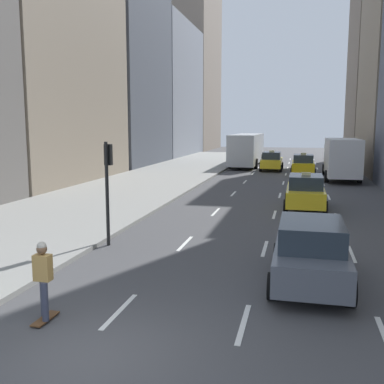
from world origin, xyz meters
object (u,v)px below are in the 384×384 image
(taxi_lead, at_px, (303,164))
(skateboarder, at_px, (43,278))
(taxi_second, at_px, (305,192))
(city_bus, at_px, (247,148))
(sedan_black_near, at_px, (310,251))
(taxi_third, at_px, (272,161))
(box_truck, at_px, (341,157))
(traffic_light_pole, at_px, (108,176))

(taxi_lead, height_order, skateboarder, taxi_lead)
(taxi_second, relative_size, city_bus, 0.38)
(sedan_black_near, height_order, skateboarder, skateboarder)
(taxi_third, distance_m, box_truck, 8.17)
(taxi_second, bearing_deg, taxi_lead, 90.00)
(city_bus, relative_size, traffic_light_pole, 3.22)
(taxi_lead, height_order, box_truck, box_truck)
(taxi_third, xyz_separation_m, traffic_light_pole, (-3.95, -27.84, 1.53))
(skateboarder, bearing_deg, traffic_light_pole, 101.11)
(taxi_lead, bearing_deg, city_bus, 126.63)
(city_bus, height_order, traffic_light_pole, traffic_light_pole)
(city_bus, bearing_deg, taxi_second, -76.70)
(city_bus, xyz_separation_m, skateboarder, (0.06, -38.37, -0.82))
(sedan_black_near, bearing_deg, taxi_third, 95.28)
(skateboarder, distance_m, traffic_light_pole, 6.40)
(taxi_lead, bearing_deg, traffic_light_pole, -105.28)
(city_bus, xyz_separation_m, traffic_light_pole, (-1.14, -32.25, 0.62))
(sedan_black_near, relative_size, skateboarder, 2.58)
(sedan_black_near, bearing_deg, taxi_second, 90.00)
(skateboarder, bearing_deg, taxi_third, 85.37)
(taxi_lead, height_order, taxi_third, same)
(taxi_second, height_order, taxi_third, same)
(taxi_lead, xyz_separation_m, city_bus, (-5.61, 7.55, 0.91))
(sedan_black_near, distance_m, skateboarder, 6.65)
(taxi_third, distance_m, sedan_black_near, 30.42)
(taxi_third, bearing_deg, city_bus, 122.50)
(traffic_light_pole, bearing_deg, box_truck, 66.48)
(sedan_black_near, relative_size, box_truck, 0.54)
(taxi_third, bearing_deg, skateboarder, -94.63)
(skateboarder, xyz_separation_m, traffic_light_pole, (-1.20, 6.12, 1.45))
(taxi_third, height_order, box_truck, box_truck)
(taxi_second, distance_m, traffic_light_pole, 10.97)
(sedan_black_near, bearing_deg, skateboarder, -146.57)
(taxi_third, distance_m, city_bus, 5.31)
(skateboarder, height_order, traffic_light_pole, traffic_light_pole)
(taxi_second, distance_m, box_truck, 13.74)
(box_truck, xyz_separation_m, skateboarder, (-8.35, -28.06, -0.75))
(box_truck, bearing_deg, city_bus, 129.22)
(box_truck, relative_size, skateboarder, 4.81)
(taxi_lead, height_order, city_bus, city_bus)
(traffic_light_pole, bearing_deg, taxi_second, 51.60)
(taxi_third, distance_m, traffic_light_pole, 28.16)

